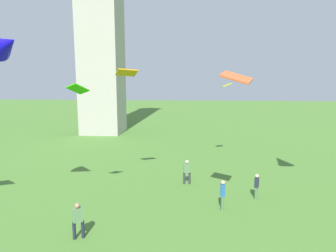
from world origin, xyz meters
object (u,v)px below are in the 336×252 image
(person_4, at_px, (78,219))
(kite_flying_6, at_px, (226,85))
(person_2, at_px, (257,185))
(kite_flying_5, at_px, (236,77))
(person_0, at_px, (187,170))
(kite_flying_0, at_px, (78,89))
(person_3, at_px, (223,193))
(kite_flying_2, at_px, (6,45))
(kite_flying_7, at_px, (127,73))

(person_4, bearing_deg, kite_flying_6, 36.29)
(person_2, height_order, kite_flying_5, kite_flying_5)
(person_0, height_order, kite_flying_0, kite_flying_0)
(person_4, relative_size, kite_flying_0, 1.52)
(person_3, height_order, kite_flying_6, kite_flying_6)
(person_2, distance_m, person_3, 2.87)
(kite_flying_2, relative_size, kite_flying_7, 1.41)
(person_4, distance_m, kite_flying_5, 10.14)
(person_0, xyz_separation_m, person_4, (-4.93, -7.61, -0.02))
(person_0, height_order, person_2, person_0)
(kite_flying_5, bearing_deg, person_3, 125.29)
(person_0, relative_size, kite_flying_7, 1.11)
(person_2, distance_m, person_4, 10.79)
(person_4, xyz_separation_m, kite_flying_5, (7.38, 2.46, 6.50))
(person_0, height_order, kite_flying_7, kite_flying_7)
(kite_flying_0, height_order, kite_flying_7, kite_flying_7)
(person_0, height_order, person_4, person_0)
(person_0, distance_m, person_3, 4.46)
(person_4, relative_size, kite_flying_2, 0.77)
(kite_flying_6, bearing_deg, person_0, -136.91)
(kite_flying_7, bearing_deg, person_3, -55.57)
(person_4, bearing_deg, kite_flying_7, 59.93)
(person_0, distance_m, person_4, 9.07)
(person_2, xyz_separation_m, person_4, (-9.33, -5.40, 0.09))
(person_3, relative_size, person_4, 0.99)
(kite_flying_5, relative_size, kite_flying_6, 1.76)
(person_0, distance_m, kite_flying_6, 9.22)
(kite_flying_5, bearing_deg, person_2, 75.89)
(kite_flying_5, distance_m, kite_flying_6, 11.30)
(kite_flying_0, relative_size, kite_flying_2, 0.51)
(person_0, height_order, kite_flying_2, kite_flying_2)
(person_0, bearing_deg, kite_flying_0, -150.13)
(kite_flying_6, xyz_separation_m, kite_flying_7, (-7.40, -6.97, 0.86))
(kite_flying_0, xyz_separation_m, kite_flying_6, (9.38, 10.37, 0.15))
(person_3, relative_size, kite_flying_7, 1.07)
(kite_flying_2, bearing_deg, kite_flying_6, -16.38)
(kite_flying_0, bearing_deg, person_4, -135.42)
(kite_flying_7, bearing_deg, kite_flying_2, -162.68)
(person_3, distance_m, kite_flying_2, 13.78)
(person_0, bearing_deg, person_2, -32.00)
(person_2, xyz_separation_m, kite_flying_5, (-1.95, -2.94, 6.60))
(kite_flying_7, bearing_deg, person_2, -38.08)
(kite_flying_0, xyz_separation_m, kite_flying_7, (1.98, 3.40, 1.01))
(person_0, distance_m, kite_flying_0, 9.43)
(kite_flying_2, bearing_deg, kite_flying_0, -30.71)
(person_3, relative_size, kite_flying_0, 1.51)
(person_2, bearing_deg, person_3, -33.44)
(person_0, relative_size, person_4, 1.02)
(kite_flying_2, distance_m, kite_flying_7, 7.09)
(person_3, distance_m, kite_flying_5, 6.64)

